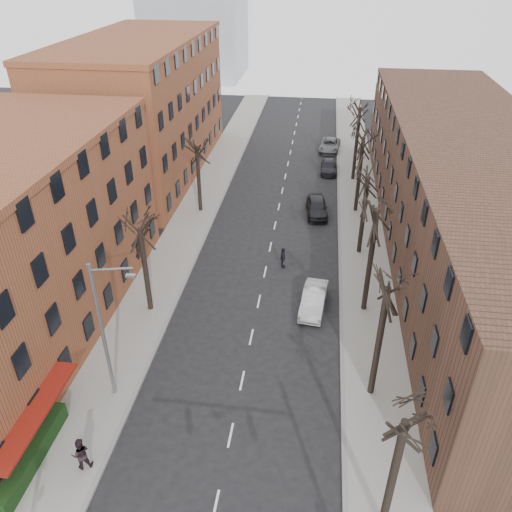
% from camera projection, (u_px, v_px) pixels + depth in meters
% --- Properties ---
extents(sidewalk_left, '(4.00, 90.00, 0.15)m').
position_uv_depth(sidewalk_left, '(199.00, 206.00, 50.31)').
color(sidewalk_left, gray).
rests_on(sidewalk_left, ground).
extents(sidewalk_right, '(4.00, 90.00, 0.15)m').
position_uv_depth(sidewalk_right, '(360.00, 215.00, 48.52)').
color(sidewalk_right, gray).
rests_on(sidewalk_right, ground).
extents(building_left_far, '(12.00, 28.00, 14.00)m').
position_uv_depth(building_left_far, '(143.00, 110.00, 55.16)').
color(building_left_far, brown).
rests_on(building_left_far, ground).
extents(building_right, '(12.00, 50.00, 10.00)m').
position_uv_depth(building_right, '(468.00, 195.00, 40.83)').
color(building_right, '#4C2F23').
rests_on(building_right, ground).
extents(awning_left, '(1.20, 7.00, 0.15)m').
position_uv_depth(awning_left, '(47.00, 447.00, 26.04)').
color(awning_left, maroon).
rests_on(awning_left, ground).
extents(hedge, '(0.80, 6.00, 1.00)m').
position_uv_depth(hedge, '(32.00, 455.00, 24.86)').
color(hedge, black).
rests_on(hedge, sidewalk_left).
extents(tree_right_b, '(5.20, 5.20, 10.80)m').
position_uv_depth(tree_right_b, '(370.00, 393.00, 29.20)').
color(tree_right_b, black).
rests_on(tree_right_b, ground).
extents(tree_right_c, '(5.20, 5.20, 11.60)m').
position_uv_depth(tree_right_c, '(363.00, 310.00, 35.95)').
color(tree_right_c, black).
rests_on(tree_right_c, ground).
extents(tree_right_d, '(5.20, 5.20, 10.00)m').
position_uv_depth(tree_right_d, '(359.00, 253.00, 42.70)').
color(tree_right_d, black).
rests_on(tree_right_d, ground).
extents(tree_right_e, '(5.20, 5.20, 10.80)m').
position_uv_depth(tree_right_e, '(355.00, 211.00, 49.45)').
color(tree_right_e, black).
rests_on(tree_right_e, ground).
extents(tree_right_f, '(5.20, 5.20, 11.60)m').
position_uv_depth(tree_right_f, '(352.00, 180.00, 56.20)').
color(tree_right_f, black).
rests_on(tree_right_f, ground).
extents(tree_left_a, '(5.20, 5.20, 9.50)m').
position_uv_depth(tree_left_a, '(151.00, 310.00, 35.96)').
color(tree_left_a, black).
rests_on(tree_left_a, ground).
extents(tree_left_b, '(5.20, 5.20, 9.50)m').
position_uv_depth(tree_left_b, '(201.00, 211.00, 49.46)').
color(tree_left_b, black).
rests_on(tree_left_b, ground).
extents(streetlight, '(2.45, 0.22, 9.03)m').
position_uv_depth(streetlight, '(105.00, 327.00, 26.52)').
color(streetlight, slate).
rests_on(streetlight, ground).
extents(silver_sedan, '(2.07, 4.74, 1.52)m').
position_uv_depth(silver_sedan, '(314.00, 300.00, 35.72)').
color(silver_sedan, '#A4A7AB').
rests_on(silver_sedan, ground).
extents(parked_car_near, '(2.41, 5.00, 1.65)m').
position_uv_depth(parked_car_near, '(317.00, 207.00, 48.44)').
color(parked_car_near, black).
rests_on(parked_car_near, ground).
extents(parked_car_mid, '(1.86, 4.53, 1.31)m').
position_uv_depth(parked_car_mid, '(329.00, 166.00, 57.88)').
color(parked_car_mid, black).
rests_on(parked_car_mid, ground).
extents(parked_car_far, '(2.90, 5.36, 1.43)m').
position_uv_depth(parked_car_far, '(330.00, 145.00, 64.03)').
color(parked_car_far, slate).
rests_on(parked_car_far, ground).
extents(pedestrian_b, '(1.15, 1.06, 1.91)m').
position_uv_depth(pedestrian_b, '(81.00, 454.00, 24.42)').
color(pedestrian_b, black).
rests_on(pedestrian_b, sidewalk_left).
extents(pedestrian_crossing, '(0.64, 1.13, 1.82)m').
position_uv_depth(pedestrian_crossing, '(283.00, 258.00, 40.27)').
color(pedestrian_crossing, black).
rests_on(pedestrian_crossing, ground).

